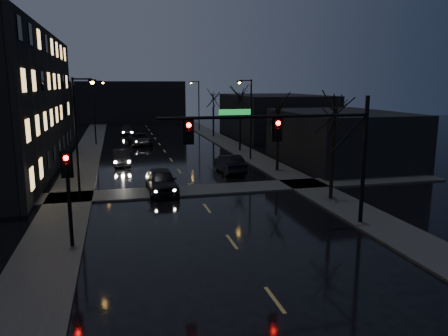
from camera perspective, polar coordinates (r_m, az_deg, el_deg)
ground at (r=14.82m, az=9.51°, el=-20.12°), size 160.00×160.00×0.00m
sidewalk_left at (r=47.31m, az=-17.66°, el=1.28°), size 3.00×140.00×0.12m
sidewalk_right at (r=49.15m, az=2.52°, el=2.14°), size 3.00×140.00×0.12m
sidewalk_cross at (r=31.46m, az=-3.90°, el=-2.94°), size 40.00×3.00×0.12m
commercial_right_near at (r=43.23m, az=14.93°, el=3.82°), size 10.00×14.00×5.00m
commercial_right_far at (r=63.76m, az=6.61°, el=6.77°), size 12.00×18.00×6.00m
far_block at (r=89.68m, az=-12.58°, el=8.43°), size 22.00×10.00×8.00m
signal_mast at (r=22.66m, az=9.87°, el=3.85°), size 11.11×0.41×7.00m
signal_pole_left at (r=21.21m, az=-19.68°, el=-2.21°), size 0.35×0.41×4.53m
tree_near at (r=29.02m, az=14.29°, el=7.89°), size 3.52×3.52×8.08m
tree_mid_a at (r=38.15m, az=7.15°, el=8.22°), size 3.30×3.30×7.58m
tree_mid_b at (r=49.51m, az=2.14°, el=9.82°), size 3.74×3.74×8.59m
tree_far at (r=63.09m, az=-1.42°, el=9.58°), size 3.43×3.43×7.88m
streetlight_l_near at (r=29.81m, az=-18.41°, el=4.96°), size 1.53×0.28×8.00m
streetlight_l_far at (r=56.70m, az=-16.39°, el=7.68°), size 1.53×0.28×8.00m
streetlight_r_mid at (r=43.61m, az=3.27°, el=7.24°), size 1.53×0.28×8.00m
streetlight_r_far at (r=70.81m, az=-3.48°, el=8.68°), size 1.53×0.28×8.00m
oncoming_car_a at (r=31.17m, az=-8.18°, el=-1.67°), size 2.11×5.03×1.70m
oncoming_car_b at (r=42.61m, az=-13.20°, el=1.37°), size 1.65×4.35×1.42m
oncoming_car_c at (r=55.83m, az=-10.88°, el=3.72°), size 3.05×5.58×1.48m
oncoming_car_d at (r=67.42m, az=-12.55°, el=4.85°), size 2.43×5.04×1.41m
lead_car at (r=37.67m, az=0.70°, el=0.55°), size 1.93×4.88×1.58m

